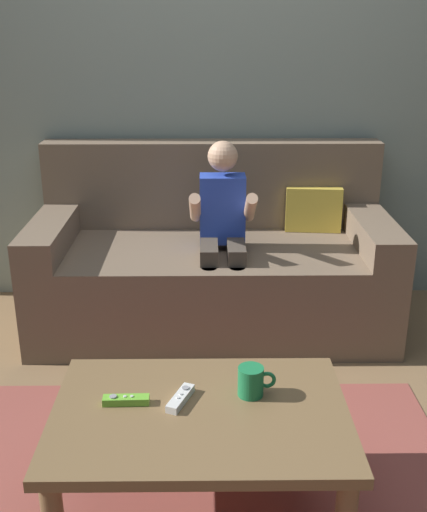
% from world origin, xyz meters
% --- Properties ---
extents(ground_plane, '(9.21, 9.21, 0.00)m').
position_xyz_m(ground_plane, '(0.00, 0.00, 0.00)').
color(ground_plane, olive).
extents(wall_back, '(4.61, 0.05, 2.50)m').
position_xyz_m(wall_back, '(0.00, 1.53, 1.25)').
color(wall_back, gray).
rests_on(wall_back, ground).
extents(couch, '(1.75, 0.80, 0.89)m').
position_xyz_m(couch, '(-0.04, 1.14, 0.31)').
color(couch, '#75604C').
rests_on(couch, ground).
extents(person_seated_on_couch, '(0.30, 0.37, 0.96)m').
position_xyz_m(person_seated_on_couch, '(-0.00, 0.96, 0.55)').
color(person_seated_on_couch, '#4C4238').
rests_on(person_seated_on_couch, ground).
extents(coffee_table, '(0.89, 0.61, 0.39)m').
position_xyz_m(coffee_table, '(-0.10, -0.24, 0.33)').
color(coffee_table, brown).
rests_on(coffee_table, ground).
extents(area_rug, '(1.78, 1.49, 0.01)m').
position_xyz_m(area_rug, '(-0.10, -0.24, 0.00)').
color(area_rug, '#9E4C42').
rests_on(area_rug, ground).
extents(game_remote_lime_near_edge, '(0.14, 0.04, 0.03)m').
position_xyz_m(game_remote_lime_near_edge, '(-0.32, -0.20, 0.40)').
color(game_remote_lime_near_edge, '#72C638').
rests_on(game_remote_lime_near_edge, coffee_table).
extents(game_remote_white_center, '(0.09, 0.14, 0.03)m').
position_xyz_m(game_remote_white_center, '(-0.16, -0.19, 0.40)').
color(game_remote_white_center, white).
rests_on(game_remote_white_center, coffee_table).
extents(coffee_mug, '(0.12, 0.08, 0.09)m').
position_xyz_m(coffee_mug, '(0.06, -0.15, 0.43)').
color(coffee_mug, '#1E7F47').
rests_on(coffee_mug, coffee_table).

